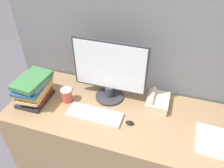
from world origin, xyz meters
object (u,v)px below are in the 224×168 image
(desk_telephone, at_px, (157,101))
(book_stack, at_px, (33,89))
(monitor, at_px, (109,73))
(mouse, at_px, (130,123))
(coffee_cup, at_px, (67,95))
(keyboard, at_px, (95,115))

(desk_telephone, bearing_deg, book_stack, -165.89)
(monitor, distance_m, book_stack, 0.60)
(monitor, bearing_deg, book_stack, -158.64)
(monitor, distance_m, desk_telephone, 0.43)
(monitor, height_order, mouse, monitor)
(mouse, xyz_separation_m, desk_telephone, (0.15, 0.25, 0.03))
(coffee_cup, distance_m, book_stack, 0.26)
(mouse, bearing_deg, book_stack, 178.59)
(keyboard, distance_m, mouse, 0.26)
(book_stack, distance_m, desk_telephone, 0.95)
(desk_telephone, bearing_deg, mouse, -121.28)
(monitor, relative_size, coffee_cup, 5.02)
(keyboard, xyz_separation_m, book_stack, (-0.51, 0.02, 0.10))
(coffee_cup, xyz_separation_m, desk_telephone, (0.68, 0.16, -0.02))
(monitor, height_order, desk_telephone, monitor)
(monitor, bearing_deg, mouse, -45.98)
(monitor, relative_size, desk_telephone, 2.69)
(mouse, distance_m, coffee_cup, 0.54)
(keyboard, bearing_deg, monitor, 80.29)
(monitor, distance_m, keyboard, 0.33)
(monitor, height_order, coffee_cup, monitor)
(monitor, xyz_separation_m, coffee_cup, (-0.30, -0.14, -0.18))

